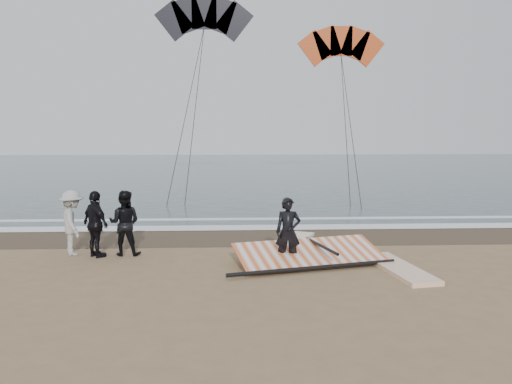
{
  "coord_description": "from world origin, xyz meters",
  "views": [
    {
      "loc": [
        -1.43,
        -10.84,
        3.28
      ],
      "look_at": [
        -0.81,
        3.0,
        1.6
      ],
      "focal_mm": 35.0,
      "sensor_mm": 36.0,
      "label": 1
    }
  ],
  "objects_px": {
    "board_white": "(398,268)",
    "sail_rig": "(306,255)",
    "board_cream": "(292,241)",
    "man_main": "(288,232)"
  },
  "relations": [
    {
      "from": "board_cream",
      "to": "man_main",
      "type": "bearing_deg",
      "value": -73.51
    },
    {
      "from": "board_white",
      "to": "board_cream",
      "type": "relative_size",
      "value": 1.11
    },
    {
      "from": "board_white",
      "to": "board_cream",
      "type": "height_order",
      "value": "board_white"
    },
    {
      "from": "board_cream",
      "to": "sail_rig",
      "type": "height_order",
      "value": "sail_rig"
    },
    {
      "from": "man_main",
      "to": "board_cream",
      "type": "distance_m",
      "value": 2.67
    },
    {
      "from": "board_white",
      "to": "board_cream",
      "type": "bearing_deg",
      "value": 116.62
    },
    {
      "from": "board_white",
      "to": "sail_rig",
      "type": "bearing_deg",
      "value": 149.56
    },
    {
      "from": "board_white",
      "to": "sail_rig",
      "type": "distance_m",
      "value": 2.26
    },
    {
      "from": "board_white",
      "to": "sail_rig",
      "type": "xyz_separation_m",
      "value": [
        -2.1,
        0.83,
        0.14
      ]
    },
    {
      "from": "sail_rig",
      "to": "board_white",
      "type": "bearing_deg",
      "value": -21.64
    }
  ]
}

